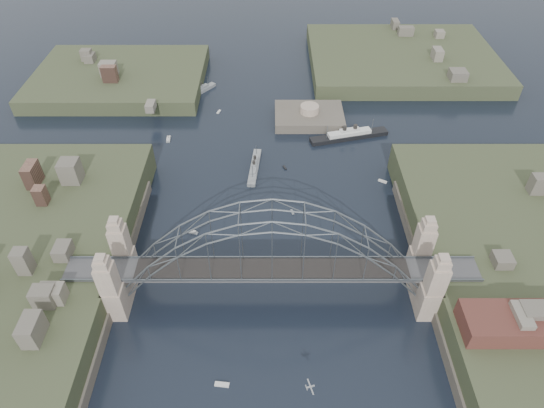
{
  "coord_description": "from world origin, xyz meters",
  "views": [
    {
      "loc": [
        -0.02,
        -62.67,
        82.19
      ],
      "look_at": [
        0.0,
        18.0,
        10.0
      ],
      "focal_mm": 31.22,
      "sensor_mm": 36.0,
      "label": 1
    }
  ],
  "objects_px": {
    "fort_island": "(309,121)",
    "ocean_liner": "(349,135)",
    "naval_cruiser_far": "(199,91)",
    "naval_cruiser_near": "(255,167)",
    "bridge": "(272,256)",
    "wharf_shed": "(518,323)"
  },
  "relations": [
    {
      "from": "naval_cruiser_far",
      "to": "ocean_liner",
      "type": "distance_m",
      "value": 56.91
    },
    {
      "from": "fort_island",
      "to": "naval_cruiser_near",
      "type": "height_order",
      "value": "fort_island"
    },
    {
      "from": "fort_island",
      "to": "naval_cruiser_near",
      "type": "relative_size",
      "value": 1.32
    },
    {
      "from": "wharf_shed",
      "to": "naval_cruiser_near",
      "type": "height_order",
      "value": "wharf_shed"
    },
    {
      "from": "bridge",
      "to": "naval_cruiser_far",
      "type": "height_order",
      "value": "bridge"
    },
    {
      "from": "fort_island",
      "to": "naval_cruiser_far",
      "type": "height_order",
      "value": "fort_island"
    },
    {
      "from": "wharf_shed",
      "to": "naval_cruiser_near",
      "type": "xyz_separation_m",
      "value": [
        -48.95,
        58.18,
        -9.23
      ]
    },
    {
      "from": "fort_island",
      "to": "naval_cruiser_far",
      "type": "distance_m",
      "value": 41.76
    },
    {
      "from": "bridge",
      "to": "wharf_shed",
      "type": "xyz_separation_m",
      "value": [
        44.0,
        -14.0,
        -2.32
      ]
    },
    {
      "from": "naval_cruiser_near",
      "to": "fort_island",
      "type": "bearing_deg",
      "value": 56.71
    },
    {
      "from": "wharf_shed",
      "to": "fort_island",
      "type": "bearing_deg",
      "value": 110.85
    },
    {
      "from": "fort_island",
      "to": "naval_cruiser_near",
      "type": "xyz_separation_m",
      "value": [
        -16.95,
        -25.82,
        1.11
      ]
    },
    {
      "from": "wharf_shed",
      "to": "naval_cruiser_near",
      "type": "relative_size",
      "value": 1.2
    },
    {
      "from": "naval_cruiser_near",
      "to": "ocean_liner",
      "type": "height_order",
      "value": "ocean_liner"
    },
    {
      "from": "wharf_shed",
      "to": "naval_cruiser_far",
      "type": "xyz_separation_m",
      "value": [
        -69.63,
        102.07,
        -9.23
      ]
    },
    {
      "from": "bridge",
      "to": "ocean_liner",
      "type": "xyz_separation_m",
      "value": [
        23.76,
        59.79,
        -11.38
      ]
    },
    {
      "from": "fort_island",
      "to": "wharf_shed",
      "type": "height_order",
      "value": "wharf_shed"
    },
    {
      "from": "fort_island",
      "to": "naval_cruiser_far",
      "type": "xyz_separation_m",
      "value": [
        -37.63,
        18.07,
        1.11
      ]
    },
    {
      "from": "fort_island",
      "to": "ocean_liner",
      "type": "xyz_separation_m",
      "value": [
        11.76,
        -10.21,
        1.28
      ]
    },
    {
      "from": "fort_island",
      "to": "naval_cruiser_near",
      "type": "distance_m",
      "value": 30.91
    },
    {
      "from": "bridge",
      "to": "wharf_shed",
      "type": "height_order",
      "value": "bridge"
    },
    {
      "from": "naval_cruiser_near",
      "to": "naval_cruiser_far",
      "type": "distance_m",
      "value": 48.51
    }
  ]
}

